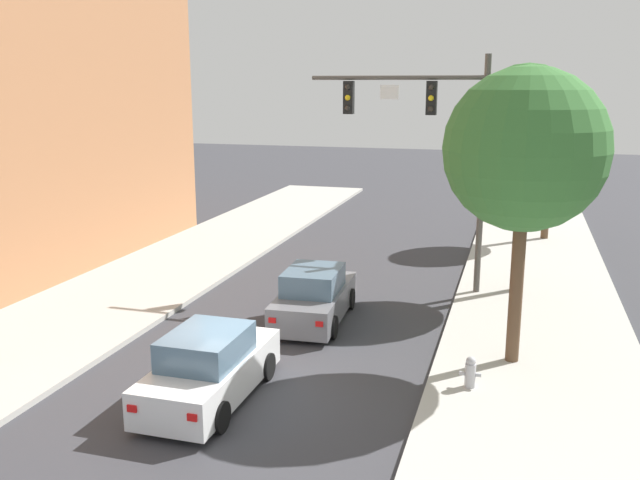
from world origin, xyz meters
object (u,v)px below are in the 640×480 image
object	(u,v)px
traffic_signal_mast	(434,131)
street_tree_nearest	(525,150)
car_following_white	(210,368)
fire_hydrant	(470,372)
street_tree_second	(526,122)
car_lead_grey	(314,297)
street_tree_third	(553,112)

from	to	relation	value
traffic_signal_mast	street_tree_nearest	distance (m)	6.26
car_following_white	street_tree_nearest	size ratio (longest dim) A/B	0.60
fire_hydrant	street_tree_second	xyz separation A→B (m)	(0.86, 7.95, 5.09)
car_lead_grey	street_tree_third	xyz separation A→B (m)	(6.69, 12.76, 4.88)
traffic_signal_mast	street_tree_third	world-z (taller)	traffic_signal_mast
car_following_white	street_tree_third	bearing A→B (deg)	67.97
car_following_white	street_tree_second	xyz separation A→B (m)	(6.29, 9.86, 4.88)
street_tree_second	street_tree_third	size ratio (longest dim) A/B	1.03
fire_hydrant	street_tree_second	bearing A→B (deg)	83.85
traffic_signal_mast	fire_hydrant	size ratio (longest dim) A/B	10.42
traffic_signal_mast	fire_hydrant	xyz separation A→B (m)	(1.91, -7.44, -4.79)
traffic_signal_mast	street_tree_second	xyz separation A→B (m)	(2.77, 0.51, 0.30)
traffic_signal_mast	street_tree_nearest	size ratio (longest dim) A/B	1.07
car_lead_grey	street_tree_nearest	distance (m)	7.43
street_tree_nearest	car_lead_grey	bearing A→B (deg)	162.33
traffic_signal_mast	street_tree_third	size ratio (longest dim) A/B	1.06
traffic_signal_mast	street_tree_nearest	xyz separation A→B (m)	(2.78, -5.60, -0.03)
street_tree_nearest	traffic_signal_mast	bearing A→B (deg)	116.41
car_following_white	fire_hydrant	xyz separation A→B (m)	(5.43, 1.91, -0.22)
fire_hydrant	car_following_white	bearing A→B (deg)	-160.62
traffic_signal_mast	car_lead_grey	world-z (taller)	traffic_signal_mast
car_lead_grey	street_tree_second	xyz separation A→B (m)	(5.58, 4.33, 4.88)
street_tree_third	street_tree_second	bearing A→B (deg)	-97.53
car_lead_grey	street_tree_third	size ratio (longest dim) A/B	0.61
car_lead_grey	car_following_white	world-z (taller)	same
car_following_white	street_tree_second	bearing A→B (deg)	57.48
car_lead_grey	street_tree_second	world-z (taller)	street_tree_second
car_lead_grey	street_tree_nearest	bearing A→B (deg)	-17.67
car_lead_grey	traffic_signal_mast	bearing A→B (deg)	53.69
street_tree_third	car_following_white	bearing A→B (deg)	-112.03
street_tree_second	street_tree_third	distance (m)	8.50
fire_hydrant	street_tree_third	bearing A→B (deg)	83.14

